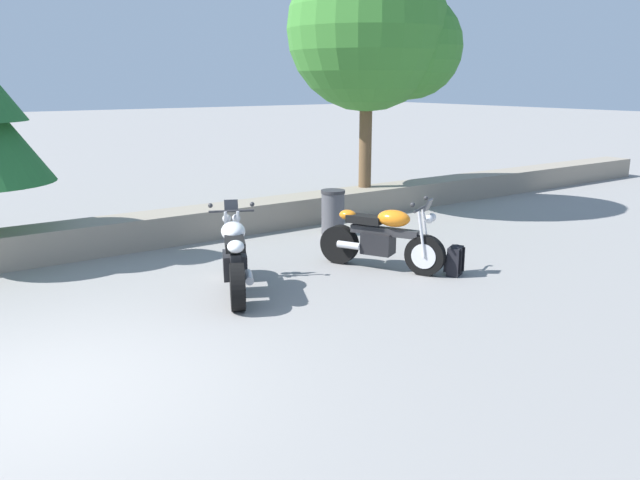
{
  "coord_description": "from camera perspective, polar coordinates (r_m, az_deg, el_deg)",
  "views": [
    {
      "loc": [
        -0.98,
        -6.05,
        2.88
      ],
      "look_at": [
        4.11,
        1.2,
        0.65
      ],
      "focal_mm": 35.66,
      "sensor_mm": 36.0,
      "label": 1
    }
  ],
  "objects": [
    {
      "name": "rider_backpack",
      "position": [
        9.85,
        11.99,
        -1.73
      ],
      "size": [
        0.35,
        0.34,
        0.47
      ],
      "color": "black",
      "rests_on": "ground"
    },
    {
      "name": "leafy_tree_far_right",
      "position": [
        14.27,
        5.1,
        17.97
      ],
      "size": [
        3.61,
        3.44,
        5.1
      ],
      "color": "brown",
      "rests_on": "stone_wall"
    },
    {
      "name": "motorcycle_white_near_left",
      "position": [
        8.89,
        -7.66,
        -1.64
      ],
      "size": [
        1.1,
        1.93,
        1.18
      ],
      "color": "black",
      "rests_on": "ground"
    },
    {
      "name": "trash_bin",
      "position": [
        12.17,
        1.17,
        2.52
      ],
      "size": [
        0.46,
        0.46,
        0.86
      ],
      "color": "#4C4C51",
      "rests_on": "ground"
    },
    {
      "name": "ground_plane",
      "position": [
        6.78,
        -23.84,
        -12.33
      ],
      "size": [
        120.0,
        120.0,
        0.0
      ],
      "primitive_type": "plane",
      "color": "gray"
    },
    {
      "name": "motorcycle_orange_centre",
      "position": [
        9.93,
        5.64,
        0.1
      ],
      "size": [
        1.14,
        1.91,
        1.18
      ],
      "color": "black",
      "rests_on": "ground"
    }
  ]
}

